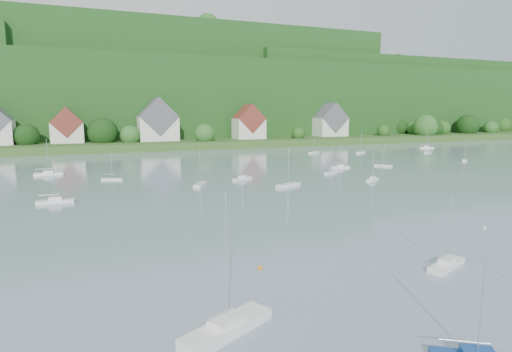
{
  "coord_description": "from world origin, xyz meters",
  "views": [
    {
      "loc": [
        -22.94,
        7.11,
        15.19
      ],
      "look_at": [
        4.18,
        75.0,
        4.0
      ],
      "focal_mm": 29.67,
      "sensor_mm": 36.0,
      "label": 1
    }
  ],
  "objects": [
    {
      "name": "village_building_2",
      "position": [
        5.0,
        188.0,
        10.27
      ],
      "size": [
        16.0,
        11.44,
        18.0
      ],
      "color": "silver",
      "rests_on": "far_shore_strip"
    },
    {
      "name": "far_sailboat_cluster",
      "position": [
        7.45,
        113.81,
        0.37
      ],
      "size": [
        188.94,
        76.21,
        8.71
      ],
      "color": "white",
      "rests_on": "ground"
    },
    {
      "name": "village_building_4",
      "position": [
        90.0,
        190.0,
        9.59
      ],
      "size": [
        15.0,
        10.4,
        16.5
      ],
      "color": "silver",
      "rests_on": "far_shore_strip"
    },
    {
      "name": "near_sailboat_0",
      "position": [
        -14.69,
        33.18,
        0.49
      ],
      "size": [
        7.45,
        5.25,
        9.92
      ],
      "rotation": [
        0.0,
        0.0,
        0.49
      ],
      "color": "white",
      "rests_on": "ground"
    },
    {
      "name": "village_building_1",
      "position": [
        -30.0,
        189.0,
        8.75
      ],
      "size": [
        12.0,
        9.36,
        14.0
      ],
      "color": "silver",
      "rests_on": "far_shore_strip"
    },
    {
      "name": "village_building_3",
      "position": [
        45.0,
        186.0,
        9.43
      ],
      "size": [
        13.0,
        10.4,
        15.5
      ],
      "color": "silver",
      "rests_on": "far_shore_strip"
    },
    {
      "name": "forested_ridge",
      "position": [
        0.39,
        268.57,
        22.89
      ],
      "size": [
        620.0,
        181.22,
        69.89
      ],
      "color": "#154315",
      "rests_on": "ground"
    },
    {
      "name": "near_sailboat_3",
      "position": [
        9.13,
        36.97,
        0.42
      ],
      "size": [
        5.62,
        3.49,
        7.36
      ],
      "rotation": [
        0.0,
        0.0,
        0.39
      ],
      "color": "white",
      "rests_on": "ground"
    },
    {
      "name": "mooring_buoy_4",
      "position": [
        24.56,
        45.66,
        0.0
      ],
      "size": [
        0.44,
        0.44,
        0.44
      ],
      "primitive_type": "sphere",
      "color": "silver",
      "rests_on": "ground"
    },
    {
      "name": "far_shore_strip",
      "position": [
        0.0,
        200.0,
        1.5
      ],
      "size": [
        600.0,
        60.0,
        3.0
      ],
      "primitive_type": "cube",
      "color": "#365821",
      "rests_on": "ground"
    },
    {
      "name": "mooring_buoy_3",
      "position": [
        -7.97,
        43.48,
        0.0
      ],
      "size": [
        0.48,
        0.48,
        0.48
      ],
      "primitive_type": "sphere",
      "color": "orange",
      "rests_on": "ground"
    }
  ]
}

